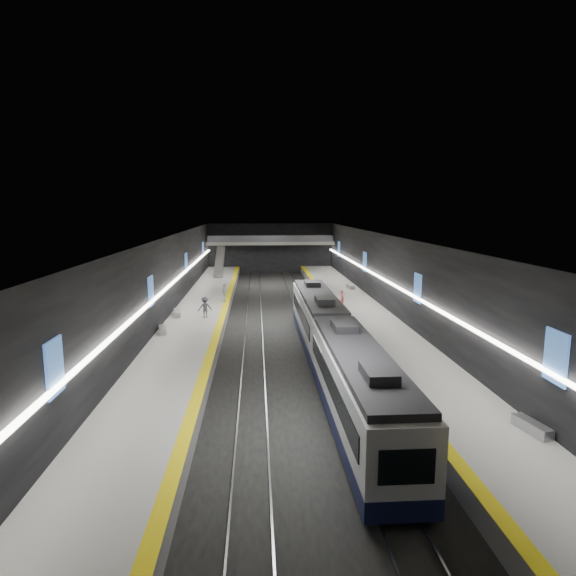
{
  "coord_description": "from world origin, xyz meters",
  "views": [
    {
      "loc": [
        -2.2,
        -43.07,
        10.5
      ],
      "look_at": [
        1.05,
        6.42,
        2.2
      ],
      "focal_mm": 30.0,
      "sensor_mm": 36.0,
      "label": 1
    }
  ],
  "objects": [
    {
      "name": "platform_left",
      "position": [
        -7.5,
        0.0,
        0.5
      ],
      "size": [
        5.0,
        70.0,
        1.0
      ],
      "primitive_type": "cube",
      "color": "slate",
      "rests_on": "ground"
    },
    {
      "name": "train",
      "position": [
        2.5,
        -14.19,
        2.2
      ],
      "size": [
        2.69,
        30.04,
        3.6
      ],
      "color": "#0F1338",
      "rests_on": "ground"
    },
    {
      "name": "passenger_left_a",
      "position": [
        -5.5,
        5.41,
        1.95
      ],
      "size": [
        0.64,
        1.17,
        1.9
      ],
      "primitive_type": "imported",
      "rotation": [
        0.0,
        0.0,
        -1.41
      ],
      "color": "beige",
      "rests_on": "platform_left"
    },
    {
      "name": "platform_right",
      "position": [
        7.5,
        0.0,
        0.5
      ],
      "size": [
        5.0,
        70.0,
        1.0
      ],
      "primitive_type": "cube",
      "color": "slate",
      "rests_on": "ground"
    },
    {
      "name": "wall_right",
      "position": [
        10.0,
        0.0,
        4.0
      ],
      "size": [
        0.04,
        70.0,
        8.0
      ],
      "primitive_type": "cube",
      "color": "black",
      "rests_on": "ground"
    },
    {
      "name": "bench_right_near",
      "position": [
        9.5,
        -24.48,
        1.24
      ],
      "size": [
        0.92,
        2.01,
        0.47
      ],
      "primitive_type": "cube",
      "rotation": [
        0.0,
        0.0,
        0.2
      ],
      "color": "#99999E",
      "rests_on": "platform_right"
    },
    {
      "name": "passenger_left_b",
      "position": [
        -6.73,
        -1.69,
        1.92
      ],
      "size": [
        1.3,
        0.92,
        1.84
      ],
      "primitive_type": "imported",
      "rotation": [
        0.0,
        0.0,
        3.35
      ],
      "color": "#48474F",
      "rests_on": "platform_left"
    },
    {
      "name": "wall_back",
      "position": [
        0.0,
        35.0,
        4.0
      ],
      "size": [
        20.0,
        0.04,
        8.0
      ],
      "primitive_type": "cube",
      "color": "black",
      "rests_on": "ground"
    },
    {
      "name": "bench_left_far",
      "position": [
        -9.32,
        -0.71,
        1.25
      ],
      "size": [
        0.88,
        2.13,
        0.5
      ],
      "primitive_type": "cube",
      "rotation": [
        0.0,
        0.0,
        0.15
      ],
      "color": "#99999E",
      "rests_on": "platform_left"
    },
    {
      "name": "tactile_strip_left",
      "position": [
        -5.3,
        0.0,
        1.02
      ],
      "size": [
        0.6,
        70.0,
        0.02
      ],
      "primitive_type": "cube",
      "color": "yellow",
      "rests_on": "platform_left"
    },
    {
      "name": "tactile_strip_right",
      "position": [
        5.3,
        0.0,
        1.02
      ],
      "size": [
        0.6,
        70.0,
        0.02
      ],
      "primitive_type": "cube",
      "color": "yellow",
      "rests_on": "platform_right"
    },
    {
      "name": "cove_light_left",
      "position": [
        -9.8,
        0.0,
        3.8
      ],
      "size": [
        0.25,
        68.6,
        0.12
      ],
      "primitive_type": "cube",
      "color": "white",
      "rests_on": "wall_left"
    },
    {
      "name": "ground",
      "position": [
        0.0,
        0.0,
        0.0
      ],
      "size": [
        70.0,
        70.0,
        0.0
      ],
      "primitive_type": "plane",
      "color": "black",
      "rests_on": "ground"
    },
    {
      "name": "tile_surface_right",
      "position": [
        7.5,
        0.0,
        1.01
      ],
      "size": [
        5.0,
        70.0,
        0.02
      ],
      "primitive_type": "cube",
      "color": "#A9A9A4",
      "rests_on": "platform_right"
    },
    {
      "name": "bench_left_near",
      "position": [
        -9.5,
        -6.58,
        1.23
      ],
      "size": [
        0.91,
        1.93,
        0.45
      ],
      "primitive_type": "cube",
      "rotation": [
        0.0,
        0.0,
        0.22
      ],
      "color": "#99999E",
      "rests_on": "platform_left"
    },
    {
      "name": "ad_posters",
      "position": [
        -0.0,
        1.0,
        4.5
      ],
      "size": [
        19.94,
        53.5,
        2.2
      ],
      "color": "#3E6DBA",
      "rests_on": "wall_left"
    },
    {
      "name": "passenger_right_a",
      "position": [
        5.98,
        2.07,
        1.81
      ],
      "size": [
        0.6,
        0.7,
        1.62
      ],
      "primitive_type": "imported",
      "rotation": [
        0.0,
        0.0,
        1.99
      ],
      "color": "#AB3F49",
      "rests_on": "platform_right"
    },
    {
      "name": "wall_left",
      "position": [
        -10.0,
        0.0,
        4.0
      ],
      "size": [
        0.04,
        70.0,
        8.0
      ],
      "primitive_type": "cube",
      "color": "black",
      "rests_on": "ground"
    },
    {
      "name": "wall_front",
      "position": [
        0.0,
        -35.0,
        4.0
      ],
      "size": [
        20.0,
        0.04,
        8.0
      ],
      "primitive_type": "cube",
      "color": "black",
      "rests_on": "ground"
    },
    {
      "name": "mezzanine_bridge",
      "position": [
        0.0,
        32.93,
        5.04
      ],
      "size": [
        20.0,
        3.0,
        1.5
      ],
      "color": "gray",
      "rests_on": "wall_left"
    },
    {
      "name": "bench_right_far",
      "position": [
        8.93,
        12.7,
        1.22
      ],
      "size": [
        0.72,
        1.87,
        0.44
      ],
      "primitive_type": "cube",
      "rotation": [
        0.0,
        0.0,
        0.12
      ],
      "color": "#99999E",
      "rests_on": "platform_right"
    },
    {
      "name": "rails",
      "position": [
        -0.0,
        0.0,
        0.06
      ],
      "size": [
        6.52,
        70.0,
        0.12
      ],
      "color": "gray",
      "rests_on": "ground"
    },
    {
      "name": "ceiling",
      "position": [
        0.0,
        0.0,
        8.0
      ],
      "size": [
        20.0,
        70.0,
        0.04
      ],
      "primitive_type": "cube",
      "rotation": [
        3.14,
        0.0,
        0.0
      ],
      "color": "beige",
      "rests_on": "wall_left"
    },
    {
      "name": "tile_surface_left",
      "position": [
        -7.5,
        0.0,
        1.01
      ],
      "size": [
        5.0,
        70.0,
        0.02
      ],
      "primitive_type": "cube",
      "color": "#A9A9A4",
      "rests_on": "platform_left"
    },
    {
      "name": "escalator",
      "position": [
        -7.5,
        26.0,
        2.9
      ],
      "size": [
        1.2,
        7.5,
        3.92
      ],
      "primitive_type": "cube",
      "rotation": [
        0.44,
        0.0,
        0.0
      ],
      "color": "#99999E",
      "rests_on": "platform_left"
    },
    {
      "name": "cove_light_right",
      "position": [
        9.8,
        0.0,
        3.8
      ],
      "size": [
        0.25,
        68.6,
        0.12
      ],
      "primitive_type": "cube",
      "color": "white",
      "rests_on": "wall_right"
    }
  ]
}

